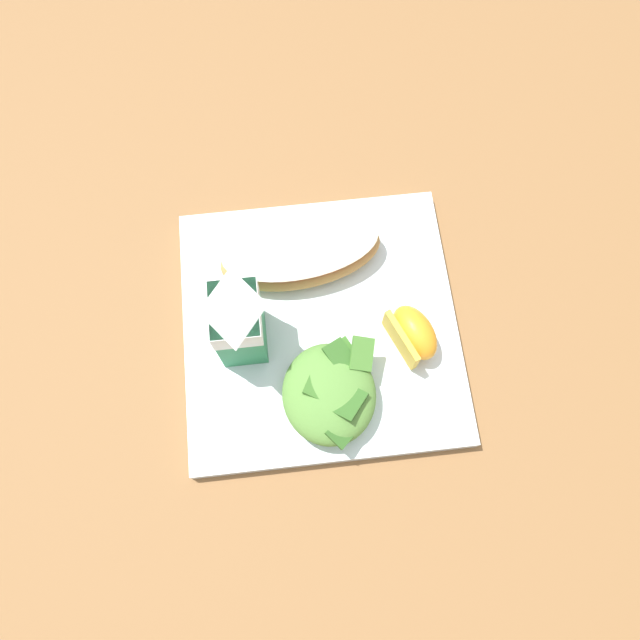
{
  "coord_description": "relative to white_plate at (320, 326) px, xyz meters",
  "views": [
    {
      "loc": [
        -0.2,
        0.02,
        0.6
      ],
      "look_at": [
        0.0,
        0.0,
        0.03
      ],
      "focal_mm": 33.76,
      "sensor_mm": 36.0,
      "label": 1
    }
  ],
  "objects": [
    {
      "name": "ground",
      "position": [
        0.0,
        0.0,
        -0.01
      ],
      "size": [
        3.0,
        3.0,
        0.0
      ],
      "primitive_type": "plane",
      "color": "olive"
    },
    {
      "name": "white_plate",
      "position": [
        0.0,
        0.0,
        0.0
      ],
      "size": [
        0.28,
        0.28,
        0.02
      ],
      "primitive_type": "cube",
      "color": "silver",
      "rests_on": "ground"
    },
    {
      "name": "cheesy_pizza_bread",
      "position": [
        0.07,
        0.01,
        0.03
      ],
      "size": [
        0.1,
        0.18,
        0.04
      ],
      "color": "tan",
      "rests_on": "white_plate"
    },
    {
      "name": "green_salad_pile",
      "position": [
        -0.08,
        -0.0,
        0.03
      ],
      "size": [
        0.11,
        0.09,
        0.04
      ],
      "color": "#5B8E3D",
      "rests_on": "white_plate"
    },
    {
      "name": "milk_carton",
      "position": [
        -0.01,
        0.08,
        0.07
      ],
      "size": [
        0.06,
        0.05,
        0.11
      ],
      "color": "#2D8451",
      "rests_on": "white_plate"
    },
    {
      "name": "orange_wedge_front",
      "position": [
        -0.03,
        -0.09,
        0.03
      ],
      "size": [
        0.07,
        0.06,
        0.04
      ],
      "color": "orange",
      "rests_on": "white_plate"
    }
  ]
}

